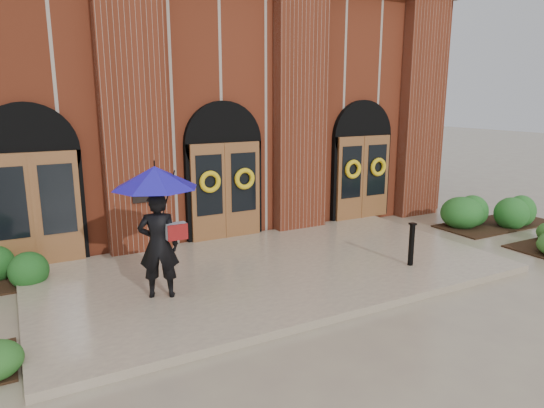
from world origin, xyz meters
TOP-DOWN VIEW (x-y plane):
  - ground at (0.00, 0.00)m, footprint 90.00×90.00m
  - landing at (0.00, 0.15)m, footprint 10.00×5.30m
  - church_building at (0.00, 8.78)m, footprint 16.20×12.53m
  - man_with_umbrella at (-2.62, -0.27)m, footprint 2.01×2.01m
  - metal_post at (2.70, -1.24)m, footprint 0.14×0.14m
  - hedge_wall_right at (7.86, 0.50)m, footprint 3.41×1.36m

SIDE VIEW (x-z plane):
  - ground at x=0.00m, z-range 0.00..0.00m
  - landing at x=0.00m, z-range 0.00..0.15m
  - hedge_wall_right at x=7.86m, z-range 0.00..0.87m
  - metal_post at x=2.70m, z-range 0.17..1.14m
  - man_with_umbrella at x=-2.62m, z-range 0.64..3.09m
  - church_building at x=0.00m, z-range 0.00..7.00m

